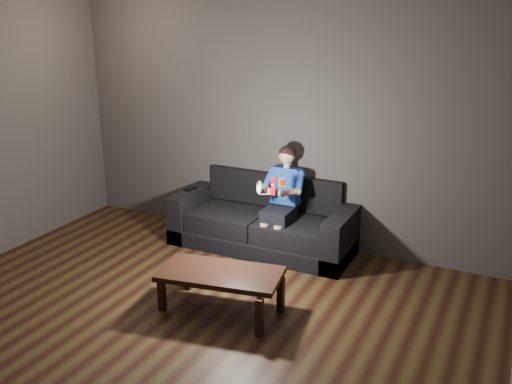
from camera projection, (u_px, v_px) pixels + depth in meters
The scene contains 8 objects.
floor at pixel (150, 352), 4.35m from camera, with size 5.00×5.00×0.00m, color black.
back_wall at pixel (282, 120), 6.06m from camera, with size 5.00×0.04×2.70m, color #413D38.
sofa at pixel (265, 224), 6.20m from camera, with size 1.97×0.85×0.76m.
child at pixel (282, 192), 5.94m from camera, with size 0.43×0.53×1.07m.
wii_remote_red at pixel (273, 186), 5.49m from camera, with size 0.06×0.07×0.18m.
nunchuk_white at pixel (259, 187), 5.57m from camera, with size 0.07×0.09×0.14m.
wii_remote_black at pixel (191, 189), 6.41m from camera, with size 0.06×0.16×0.03m.
coffee_table at pixel (221, 277), 4.84m from camera, with size 1.10×0.68×0.37m.
Camera 1 is at (2.37, -3.01, 2.53)m, focal length 40.00 mm.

